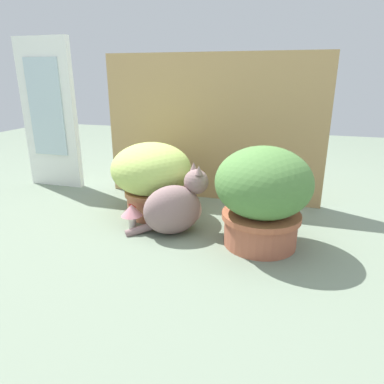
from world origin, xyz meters
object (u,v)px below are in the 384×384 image
object	(u,v)px
cat	(176,206)
mushroom_ornament_pink	(132,212)
grass_planter	(151,176)
mushroom_ornament_red	(139,201)
leafy_planter	(263,194)

from	to	relation	value
cat	mushroom_ornament_pink	world-z (taller)	cat
grass_planter	mushroom_ornament_red	xyz separation A→B (m)	(-0.04, -0.07, -0.11)
leafy_planter	cat	bearing A→B (deg)	178.03
leafy_planter	mushroom_ornament_red	size ratio (longest dim) A/B	3.05
grass_planter	leafy_planter	xyz separation A→B (m)	(0.55, -0.17, 0.02)
cat	mushroom_ornament_pink	bearing A→B (deg)	-170.33
grass_planter	mushroom_ornament_red	distance (m)	0.14
mushroom_ornament_pink	mushroom_ornament_red	distance (m)	0.13
grass_planter	cat	world-z (taller)	grass_planter
leafy_planter	mushroom_ornament_pink	xyz separation A→B (m)	(-0.57, -0.02, -0.13)
mushroom_ornament_red	cat	bearing A→B (deg)	-22.12
cat	mushroom_ornament_pink	distance (m)	0.21
mushroom_ornament_red	mushroom_ornament_pink	bearing A→B (deg)	-80.90
grass_planter	leafy_planter	bearing A→B (deg)	-17.38
leafy_planter	mushroom_ornament_red	xyz separation A→B (m)	(-0.59, 0.10, -0.13)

